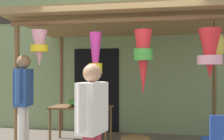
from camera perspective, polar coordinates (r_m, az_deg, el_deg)
shop_facade at (r=6.81m, az=4.73°, el=6.53°), size 9.65×0.29×4.52m
market_stall_canopy at (r=5.42m, az=3.97°, el=7.78°), size 4.12×2.65×2.52m
display_table at (r=5.80m, az=-6.29°, el=-8.21°), size 1.23×0.63×0.74m
flower_heap_on_table at (r=5.78m, az=-5.51°, el=-6.57°), size 0.73×0.51×0.16m
folding_chair at (r=4.40m, az=21.30°, el=-12.72°), size 0.48×0.48×0.84m
vendor_in_orange at (r=3.20m, az=-4.07°, el=-10.22°), size 0.30×0.58×1.54m
shopper_by_bananas at (r=5.07m, az=-17.56°, el=-5.03°), size 0.28×0.59×1.73m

